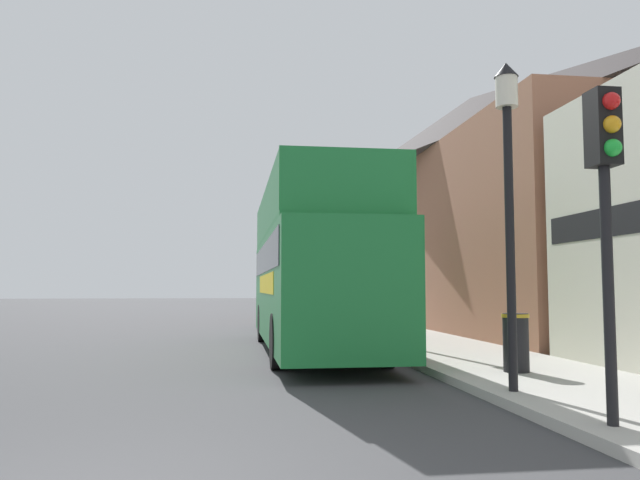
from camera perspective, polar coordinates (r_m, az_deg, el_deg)
ground_plane at (r=25.84m, az=-10.18°, el=-7.87°), size 144.00×144.00×0.00m
sidewalk at (r=23.40m, az=4.89°, el=-8.12°), size 3.23×108.00×0.14m
brick_terrace_rear at (r=26.55m, az=13.76°, el=2.60°), size 6.00×22.47×9.54m
tour_bus at (r=15.69m, az=-0.71°, el=-3.54°), size 2.47×10.72×4.03m
parked_car_ahead_of_bus at (r=24.30m, az=-2.32°, el=-6.63°), size 2.00×4.46×1.39m
traffic_signal at (r=7.48m, az=24.67°, el=5.28°), size 0.28×0.42×3.63m
lamp_post_nearest at (r=9.52m, az=16.83°, el=6.83°), size 0.35×0.35×4.76m
lamp_post_second at (r=16.94m, az=5.70°, el=1.90°), size 0.35×0.35×4.81m
litter_bin at (r=11.51m, az=17.47°, el=-8.79°), size 0.48×0.48×1.01m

